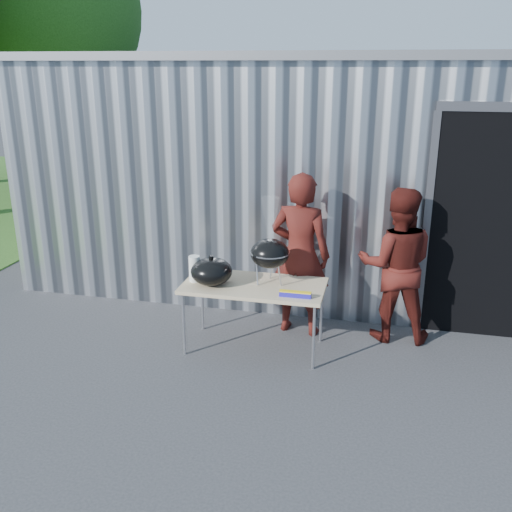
% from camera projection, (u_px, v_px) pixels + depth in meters
% --- Properties ---
extents(ground, '(80.00, 80.00, 0.00)m').
position_uv_depth(ground, '(207.00, 380.00, 5.63)').
color(ground, '#313134').
extents(building, '(8.20, 6.20, 3.10)m').
position_uv_depth(building, '(345.00, 157.00, 9.17)').
color(building, silver).
rests_on(building, ground).
extents(tree_far, '(3.91, 3.91, 6.48)m').
position_uv_depth(tree_far, '(61.00, 10.00, 13.97)').
color(tree_far, '#442D19').
rests_on(tree_far, ground).
extents(folding_table, '(1.50, 0.75, 0.75)m').
position_uv_depth(folding_table, '(254.00, 288.00, 6.05)').
color(folding_table, tan).
rests_on(folding_table, ground).
extents(kettle_grill, '(0.42, 0.42, 0.93)m').
position_uv_depth(kettle_grill, '(270.00, 245.00, 5.93)').
color(kettle_grill, black).
rests_on(kettle_grill, folding_table).
extents(grill_lid, '(0.44, 0.44, 0.32)m').
position_uv_depth(grill_lid, '(212.00, 271.00, 5.99)').
color(grill_lid, black).
rests_on(grill_lid, folding_table).
extents(paper_towels, '(0.12, 0.12, 0.28)m').
position_uv_depth(paper_towels, '(195.00, 269.00, 6.08)').
color(paper_towels, white).
rests_on(paper_towels, folding_table).
extents(white_tub, '(0.20, 0.15, 0.10)m').
position_uv_depth(white_tub, '(209.00, 270.00, 6.30)').
color(white_tub, white).
rests_on(white_tub, folding_table).
extents(foil_box, '(0.32, 0.05, 0.06)m').
position_uv_depth(foil_box, '(295.00, 294.00, 5.69)').
color(foil_box, '#201AA9').
rests_on(foil_box, folding_table).
extents(person_cook, '(0.73, 0.53, 1.87)m').
position_uv_depth(person_cook, '(300.00, 255.00, 6.38)').
color(person_cook, '#451410').
rests_on(person_cook, ground).
extents(person_bystander, '(0.88, 0.70, 1.73)m').
position_uv_depth(person_bystander, '(396.00, 265.00, 6.26)').
color(person_bystander, '#451410').
rests_on(person_bystander, ground).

